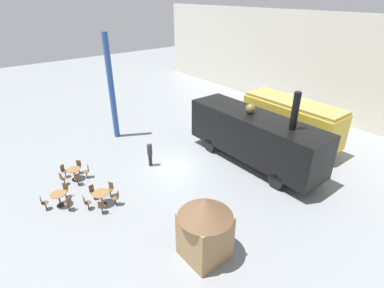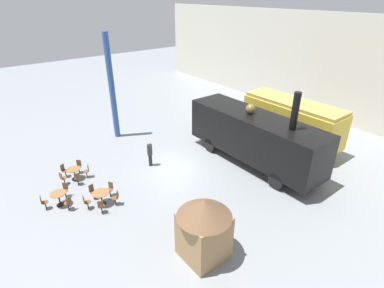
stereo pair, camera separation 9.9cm
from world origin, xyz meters
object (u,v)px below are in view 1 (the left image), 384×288
cafe_table_near (59,196)px  visitor_person (150,153)px  cafe_chair_0 (43,202)px  ticket_kiosk (205,226)px  cafe_table_mid (101,195)px  cafe_table_far (74,172)px  passenger_coach_vintage (291,119)px  steam_locomotive (254,135)px

cafe_table_near → visitor_person: bearing=95.2°
cafe_chair_0 → ticket_kiosk: ticket_kiosk is taller
cafe_table_near → cafe_table_mid: (1.33, 1.84, 0.01)m
cafe_table_far → visitor_person: (1.50, 4.56, 0.42)m
cafe_chair_0 → visitor_person: (-0.40, 6.84, 0.48)m
cafe_table_mid → passenger_coach_vintage: bearing=82.3°
visitor_person → ticket_kiosk: size_ratio=0.60×
cafe_table_near → ticket_kiosk: bearing=27.6°
cafe_table_near → cafe_table_mid: bearing=54.2°
passenger_coach_vintage → ticket_kiosk: size_ratio=2.46×
cafe_table_near → cafe_table_mid: cafe_table_near is taller
cafe_table_near → cafe_table_mid: size_ratio=0.90×
cafe_table_far → visitor_person: 4.82m
passenger_coach_vintage → cafe_chair_0: size_ratio=8.49×
cafe_chair_0 → visitor_person: visitor_person is taller
ticket_kiosk → cafe_table_mid: bearing=-161.3°
cafe_chair_0 → ticket_kiosk: 9.05m
cafe_table_mid → ticket_kiosk: 6.60m
cafe_chair_0 → visitor_person: bearing=14.5°
passenger_coach_vintage → cafe_table_near: 16.39m
cafe_table_far → ticket_kiosk: bearing=14.2°
cafe_table_mid → visitor_person: bearing=113.9°
visitor_person → ticket_kiosk: (8.05, -2.15, 0.68)m
steam_locomotive → cafe_chair_0: size_ratio=11.26×
cafe_table_far → ticket_kiosk: (9.55, 2.41, 1.11)m
cafe_table_near → cafe_chair_0: bearing=-101.1°
cafe_table_mid → cafe_table_far: bearing=-174.5°
visitor_person → passenger_coach_vintage: bearing=69.2°
passenger_coach_vintage → cafe_table_far: size_ratio=9.10×
cafe_table_mid → cafe_chair_0: bearing=-119.6°
steam_locomotive → cafe_table_mid: (-2.03, -9.87, -1.44)m
passenger_coach_vintage → visitor_person: 10.68m
cafe_chair_0 → steam_locomotive: bearing=-4.6°
passenger_coach_vintage → cafe_table_near: size_ratio=8.97×
cafe_chair_0 → ticket_kiosk: (7.65, 4.69, 1.16)m
cafe_table_mid → visitor_person: visitor_person is taller
cafe_table_far → ticket_kiosk: 9.91m
steam_locomotive → cafe_table_mid: steam_locomotive is taller
visitor_person → ticket_kiosk: 8.36m
cafe_table_far → cafe_chair_0: size_ratio=0.93×
cafe_table_far → cafe_table_mid: bearing=5.5°
cafe_table_near → ticket_kiosk: 8.53m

